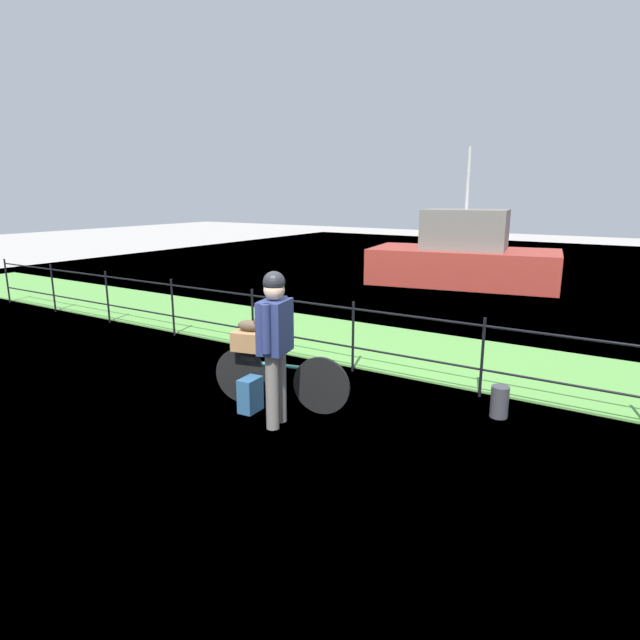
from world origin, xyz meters
The scene contains 11 objects.
ground_plane centered at (0.00, 0.00, 0.00)m, with size 60.00×60.00×0.00m, color #9E9993.
grass_strip centered at (0.00, 3.43, 0.01)m, with size 27.00×2.40×0.03m, color #569342.
harbor_water centered at (0.00, 9.96, 0.00)m, with size 30.00×30.00×0.00m, color slate.
iron_fence centered at (0.00, 2.10, 0.58)m, with size 18.04×0.04×1.00m.
bicycle_main centered at (-0.08, 0.49, 0.35)m, with size 1.65×0.42×0.67m.
wooden_crate centered at (-0.44, 0.41, 0.78)m, with size 0.35×0.30×0.22m, color olive.
terrier_dog centered at (-0.42, 0.42, 0.97)m, with size 0.32×0.20×0.18m.
cyclist_person centered at (0.18, 0.09, 1.00)m, with size 0.34×0.53×1.68m.
backpack_on_paving centered at (-0.30, 0.22, 0.20)m, with size 0.28×0.18×0.40m, color #28517A.
mooring_bollard centered at (2.16, 1.60, 0.18)m, with size 0.20×0.20×0.36m, color #38383D.
moored_boat_near centered at (-1.08, 10.17, 0.74)m, with size 5.23×3.10×3.62m.
Camera 1 is at (3.51, -4.23, 2.47)m, focal length 30.16 mm.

